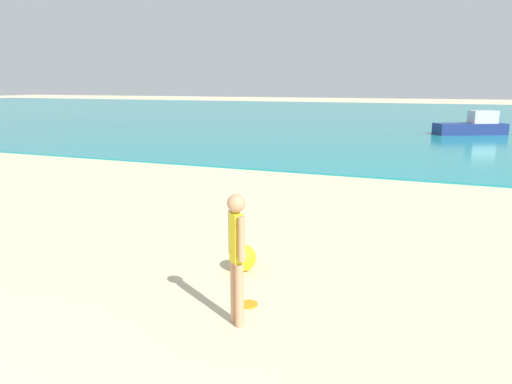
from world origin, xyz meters
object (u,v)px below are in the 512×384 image
(frisbee, at_px, (249,304))
(boat_near, at_px, (473,126))
(person_standing, at_px, (237,252))
(beach_ball, at_px, (243,258))

(frisbee, relative_size, boat_near, 0.06)
(person_standing, relative_size, frisbee, 6.74)
(person_standing, height_order, beach_ball, person_standing)
(person_standing, distance_m, boat_near, 25.08)
(frisbee, height_order, boat_near, boat_near)
(boat_near, height_order, beach_ball, boat_near)
(beach_ball, bearing_deg, boat_near, 80.37)
(boat_near, bearing_deg, beach_ball, 53.29)
(person_standing, bearing_deg, beach_ball, 153.62)
(beach_ball, bearing_deg, frisbee, -63.17)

